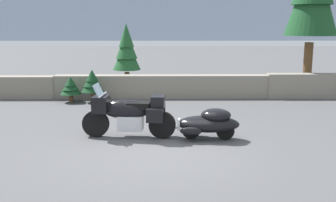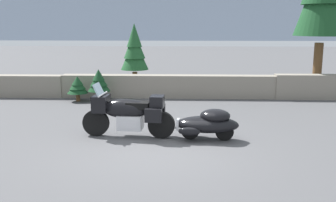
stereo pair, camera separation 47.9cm
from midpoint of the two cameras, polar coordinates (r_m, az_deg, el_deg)
ground_plane at (r=8.76m, az=-0.07°, el=-7.06°), size 80.00×80.00×0.00m
stone_guard_wall at (r=14.64m, az=1.32°, el=2.16°), size 24.00×0.60×0.91m
distant_ridgeline at (r=104.58m, az=2.14°, el=14.16°), size 240.00×80.00×16.00m
touring_motorcycle at (r=9.54m, az=-4.49°, el=-1.68°), size 2.31×0.86×1.33m
car_shaped_trailer at (r=9.40m, az=7.33°, el=-3.26°), size 2.22×0.85×0.76m
pine_tree_secondary at (r=15.98m, az=-4.09°, el=7.61°), size 1.13×1.13×2.78m
pine_sapling_near at (r=14.26m, az=-12.21°, el=2.22°), size 0.75×0.75×0.91m
pine_sapling_farther at (r=14.08m, az=-9.18°, el=2.86°), size 0.80×0.80×1.16m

